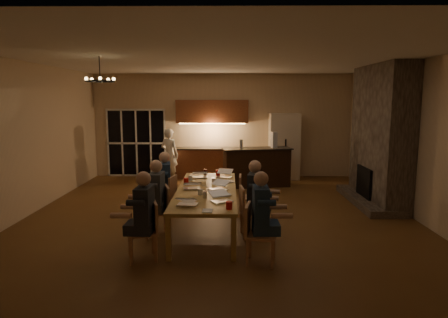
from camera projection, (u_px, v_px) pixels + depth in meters
floor at (219, 217)px, 8.27m from camera, size 9.00×9.00×0.00m
back_wall at (222, 126)px, 12.50m from camera, size 8.00×0.04×3.20m
left_wall at (20, 140)px, 8.08m from camera, size 0.04×9.00×3.20m
right_wall at (419, 141)px, 7.98m from camera, size 0.04×9.00×3.20m
ceiling at (218, 58)px, 7.79m from camera, size 8.00×9.00×0.04m
french_doors at (137, 143)px, 12.56m from camera, size 1.86×0.08×2.10m
fireplace at (380, 135)px, 9.17m from camera, size 0.58×2.50×3.20m
kitchenette at (212, 139)px, 12.25m from camera, size 2.24×0.68×2.40m
refrigerator at (284, 146)px, 12.20m from camera, size 0.90×0.68×2.00m
dining_table at (207, 208)px, 7.55m from camera, size 1.10×3.29×0.75m
bar_island at (257, 167)px, 11.15m from camera, size 1.99×1.00×1.08m
chair_left_near at (142, 231)px, 6.04m from camera, size 0.55×0.55×0.89m
chair_left_mid at (156, 211)px, 7.12m from camera, size 0.55×0.55×0.89m
chair_left_far at (164, 197)px, 8.11m from camera, size 0.52×0.52×0.89m
chair_right_near at (261, 234)px, 5.91m from camera, size 0.51×0.51×0.89m
chair_right_mid at (253, 212)px, 7.08m from camera, size 0.48×0.48×0.89m
chair_right_far at (250, 197)px, 8.15m from camera, size 0.46×0.46×0.89m
person_left_near at (145, 217)px, 5.92m from camera, size 0.63×0.63×1.38m
person_right_near at (261, 217)px, 5.92m from camera, size 0.61×0.61×1.38m
person_left_mid at (157, 199)px, 7.03m from camera, size 0.63×0.63×1.38m
person_right_mid at (255, 199)px, 6.99m from camera, size 0.70×0.70×1.38m
person_left_far at (165, 185)px, 8.09m from camera, size 0.67×0.67×1.38m
standing_person at (170, 155)px, 11.87m from camera, size 0.68×0.58×1.57m
chandelier at (100, 81)px, 7.30m from camera, size 0.53×0.53×0.03m
laptop_a at (187, 198)px, 6.37m from camera, size 0.35×0.32×0.23m
laptop_b at (222, 195)px, 6.56m from camera, size 0.41×0.40×0.23m
laptop_c at (192, 183)px, 7.51m from camera, size 0.37×0.34×0.23m
laptop_d at (218, 184)px, 7.41m from camera, size 0.42×0.41×0.23m
laptop_e at (200, 172)px, 8.59m from camera, size 0.34×0.31×0.23m
laptop_f at (224, 172)px, 8.58m from camera, size 0.38×0.36×0.23m
mug_front at (200, 192)px, 7.04m from camera, size 0.09×0.09×0.10m
mug_mid at (214, 180)px, 8.04m from camera, size 0.09×0.09×0.10m
mug_back at (190, 178)px, 8.30m from camera, size 0.09×0.09×0.10m
redcup_near at (229, 205)px, 6.12m from camera, size 0.10×0.10×0.12m
redcup_mid at (186, 181)px, 7.95m from camera, size 0.10×0.10×0.12m
redcup_far at (218, 173)px, 8.84m from camera, size 0.09×0.09×0.12m
can_silver at (205, 195)px, 6.80m from camera, size 0.07×0.07×0.12m
can_cola at (205, 172)px, 8.93m from camera, size 0.07×0.07×0.12m
plate_near at (225, 195)px, 7.00m from camera, size 0.24×0.24×0.02m
plate_left at (189, 202)px, 6.54m from camera, size 0.23×0.23×0.02m
plate_far at (228, 181)px, 8.15m from camera, size 0.27×0.27×0.02m
notepad at (207, 211)px, 6.02m from camera, size 0.15×0.21×0.01m
bar_bottle at (241, 144)px, 11.00m from camera, size 0.09×0.09×0.24m
bar_blender at (274, 140)px, 11.09m from camera, size 0.18×0.18×0.44m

